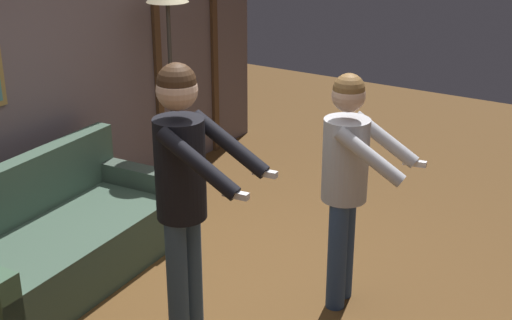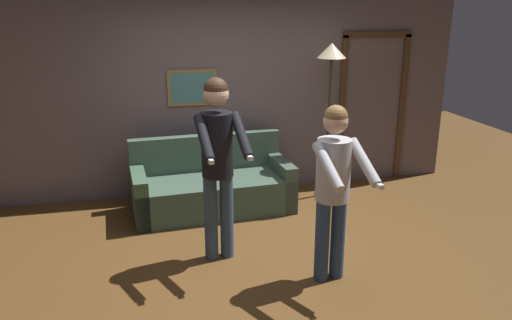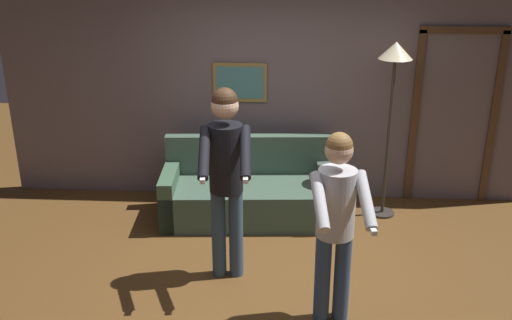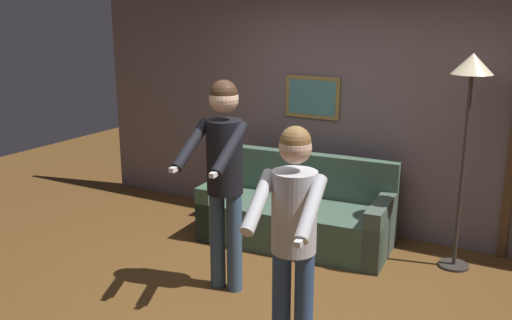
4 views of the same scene
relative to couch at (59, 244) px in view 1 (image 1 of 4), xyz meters
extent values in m
plane|color=brown|center=(0.25, -1.32, -0.28)|extent=(12.00, 12.00, 0.00)
cube|color=#67595D|center=(0.25, 0.65, 1.02)|extent=(6.40, 0.06, 2.60)
cube|color=#4C331E|center=(1.90, 0.60, 0.74)|extent=(0.08, 0.04, 2.04)
cube|color=#4C331E|center=(2.80, 0.60, 0.74)|extent=(0.08, 0.04, 2.04)
cube|color=#3F5746|center=(0.00, -0.04, -0.07)|extent=(1.96, 0.98, 0.42)
cube|color=#3F5746|center=(-0.02, 0.31, 0.37)|extent=(1.91, 0.27, 0.45)
cube|color=#415044|center=(0.87, 0.02, 0.01)|extent=(0.22, 0.86, 0.58)
cylinder|color=#332D28|center=(1.54, 0.16, -0.27)|extent=(0.28, 0.28, 0.02)
cylinder|color=#332D28|center=(1.54, 0.16, 0.63)|extent=(0.04, 0.04, 1.77)
cylinder|color=#354C66|center=(-0.18, -1.25, 0.15)|extent=(0.13, 0.13, 0.86)
cylinder|color=#354C66|center=(-0.02, -1.23, 0.15)|extent=(0.13, 0.13, 0.86)
cylinder|color=black|center=(-0.10, -1.24, 0.89)|extent=(0.30, 0.30, 0.61)
sphere|color=#D8AD8E|center=(-0.10, -1.24, 1.37)|extent=(0.24, 0.24, 0.24)
sphere|color=#382314|center=(-0.10, -1.24, 1.41)|extent=(0.23, 0.23, 0.23)
cylinder|color=black|center=(-0.25, -1.48, 1.03)|extent=(0.13, 0.52, 0.35)
cube|color=white|center=(-0.23, -1.72, 0.89)|extent=(0.05, 0.15, 0.04)
cylinder|color=black|center=(0.09, -1.46, 1.03)|extent=(0.13, 0.52, 0.35)
cube|color=white|center=(0.11, -1.69, 0.89)|extent=(0.05, 0.15, 0.04)
cylinder|color=navy|center=(0.74, -1.87, 0.11)|extent=(0.13, 0.13, 0.78)
cylinder|color=navy|center=(0.90, -1.85, 0.11)|extent=(0.13, 0.13, 0.78)
cylinder|color=#B2B2B7|center=(0.82, -1.86, 0.77)|extent=(0.30, 0.30, 0.55)
sphere|color=#D8AD8E|center=(0.82, -1.86, 1.21)|extent=(0.21, 0.21, 0.21)
sphere|color=brown|center=(0.82, -1.86, 1.24)|extent=(0.20, 0.20, 0.20)
cylinder|color=#B2B2B7|center=(0.68, -2.08, 0.89)|extent=(0.15, 0.47, 0.34)
cylinder|color=#B2B2B7|center=(1.02, -2.04, 0.89)|extent=(0.15, 0.47, 0.34)
cube|color=white|center=(1.04, -2.24, 0.76)|extent=(0.06, 0.15, 0.04)
camera|label=1|loc=(-3.09, -3.67, 2.45)|focal=50.00mm
camera|label=2|loc=(-0.74, -5.70, 2.14)|focal=35.00mm
camera|label=3|loc=(0.44, -5.87, 2.64)|focal=40.00mm
camera|label=4|loc=(2.30, -5.04, 2.05)|focal=40.00mm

